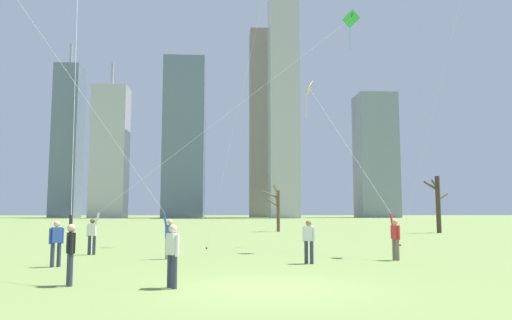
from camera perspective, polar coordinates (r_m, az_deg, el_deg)
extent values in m
plane|color=#7A934C|center=(12.66, 1.60, -15.03)|extent=(400.00, 400.00, 0.00)
cylinder|color=#726656|center=(20.18, 16.52, -10.22)|extent=(0.14, 0.14, 0.85)
cylinder|color=#726656|center=(20.35, 16.12, -10.19)|extent=(0.14, 0.14, 0.85)
cube|color=red|center=(20.22, 16.26, -8.24)|extent=(0.30, 0.39, 0.54)
sphere|color=tan|center=(20.21, 16.23, -7.14)|extent=(0.22, 0.22, 0.22)
cylinder|color=red|center=(20.06, 16.64, -8.35)|extent=(0.09, 0.09, 0.55)
cylinder|color=red|center=(20.38, 15.85, -6.91)|extent=(0.15, 0.22, 0.56)
cube|color=yellow|center=(28.48, 6.39, 8.48)|extent=(0.44, 1.03, 0.96)
cylinder|color=black|center=(28.48, 6.39, 8.48)|extent=(0.37, 0.11, 0.59)
cylinder|color=yellow|center=(28.15, 6.01, 6.42)|extent=(0.02, 0.02, 1.43)
cylinder|color=silver|center=(24.15, 10.34, 2.37)|extent=(1.96, 7.92, 7.27)
cylinder|color=gray|center=(20.31, -9.97, -10.35)|extent=(0.14, 0.14, 0.85)
cylinder|color=gray|center=(20.24, -10.56, -10.35)|extent=(0.14, 0.14, 0.85)
cube|color=#2D4CA5|center=(20.23, -10.23, -8.39)|extent=(0.39, 0.33, 0.54)
sphere|color=beige|center=(20.22, -10.21, -7.28)|extent=(0.22, 0.22, 0.22)
cylinder|color=#2D4CA5|center=(20.30, -9.67, -8.48)|extent=(0.09, 0.09, 0.55)
cylinder|color=#2D4CA5|center=(20.15, -10.77, -7.04)|extent=(0.22, 0.17, 0.56)
cylinder|color=#33384C|center=(13.79, -21.26, -12.11)|extent=(0.14, 0.14, 0.85)
cylinder|color=#33384C|center=(14.01, -21.35, -12.00)|extent=(0.14, 0.14, 0.85)
cube|color=black|center=(13.84, -21.19, -9.20)|extent=(0.32, 0.39, 0.54)
sphere|color=beige|center=(13.82, -21.13, -7.58)|extent=(0.22, 0.22, 0.22)
cylinder|color=black|center=(13.63, -21.12, -9.39)|extent=(0.09, 0.09, 0.55)
cylinder|color=black|center=(14.02, -21.20, -7.21)|extent=(0.16, 0.22, 0.56)
cylinder|color=#33384C|center=(23.19, -19.24, -9.56)|extent=(0.14, 0.14, 0.85)
cylinder|color=#33384C|center=(23.10, -18.73, -9.59)|extent=(0.14, 0.14, 0.85)
cube|color=white|center=(23.11, -18.92, -7.86)|extent=(0.36, 0.24, 0.54)
sphere|color=brown|center=(23.10, -18.89, -6.89)|extent=(0.22, 0.22, 0.22)
cylinder|color=white|center=(23.19, -19.41, -7.92)|extent=(0.09, 0.09, 0.55)
cylinder|color=white|center=(23.02, -18.40, -6.71)|extent=(0.21, 0.12, 0.56)
cube|color=green|center=(26.34, 11.27, 16.18)|extent=(0.89, 0.47, 0.85)
cylinder|color=black|center=(26.34, 11.27, 16.18)|extent=(0.06, 0.39, 0.51)
cylinder|color=green|center=(26.20, 11.13, 14.08)|extent=(0.02, 0.02, 1.31)
cylinder|color=silver|center=(23.42, -2.79, 6.01)|extent=(12.27, 1.36, 10.06)
cylinder|color=#33384C|center=(18.64, -22.43, -10.38)|extent=(0.14, 0.14, 0.85)
cylinder|color=#33384C|center=(18.58, -23.09, -10.37)|extent=(0.14, 0.14, 0.85)
cube|color=#2D4CA5|center=(18.56, -22.67, -8.24)|extent=(0.39, 0.36, 0.54)
sphere|color=beige|center=(18.55, -22.62, -7.03)|extent=(0.22, 0.22, 0.22)
cylinder|color=#2D4CA5|center=(18.62, -22.05, -8.36)|extent=(0.09, 0.09, 0.55)
cylinder|color=#2D4CA5|center=(18.51, -23.31, -8.32)|extent=(0.09, 0.09, 0.55)
cylinder|color=#33384C|center=(12.67, -9.69, -13.00)|extent=(0.14, 0.14, 0.85)
cylinder|color=#33384C|center=(12.86, -10.23, -12.89)|extent=(0.14, 0.14, 0.85)
cube|color=white|center=(12.70, -9.90, -9.83)|extent=(0.37, 0.39, 0.54)
sphere|color=beige|center=(12.68, -9.87, -8.07)|extent=(0.22, 0.22, 0.22)
cylinder|color=white|center=(12.52, -9.39, -10.04)|extent=(0.09, 0.09, 0.55)
cylinder|color=white|center=(12.88, -10.40, -9.91)|extent=(0.09, 0.09, 0.55)
cylinder|color=#33384C|center=(18.39, 6.00, -10.86)|extent=(0.14, 0.14, 0.85)
cylinder|color=#33384C|center=(18.30, 6.65, -10.88)|extent=(0.14, 0.14, 0.85)
cube|color=white|center=(18.30, 6.30, -8.70)|extent=(0.39, 0.35, 0.54)
sphere|color=#9E7051|center=(18.29, 6.29, -7.48)|extent=(0.22, 0.22, 0.22)
cylinder|color=white|center=(18.39, 5.69, -8.80)|extent=(0.09, 0.09, 0.55)
cylinder|color=white|center=(18.22, 6.92, -8.81)|extent=(0.09, 0.09, 0.55)
cylinder|color=silver|center=(27.97, 21.44, 9.99)|extent=(3.59, 4.92, 18.94)
cylinder|color=#3F3833|center=(28.59, 16.80, -9.69)|extent=(0.10, 0.10, 0.08)
cylinder|color=silver|center=(28.44, -0.64, 12.50)|extent=(4.73, 3.29, 21.98)
cylinder|color=#3F3833|center=(25.40, -5.92, -10.40)|extent=(0.10, 0.10, 0.08)
cylinder|color=#423326|center=(46.19, 20.88, -4.96)|extent=(0.41, 0.41, 5.10)
cylinder|color=#423326|center=(45.80, 20.50, -2.70)|extent=(0.96, 0.82, 0.79)
cylinder|color=#423326|center=(47.08, 21.32, -4.11)|extent=(1.59, 1.45, 0.76)
cylinder|color=#423326|center=(45.89, 20.11, -2.92)|extent=(1.41, 0.39, 0.89)
cylinder|color=#423326|center=(45.58, 20.22, -2.92)|extent=(1.50, 0.98, 0.63)
cylinder|color=brown|center=(46.03, 2.67, -6.07)|extent=(0.32, 0.32, 3.93)
cylinder|color=brown|center=(46.48, 2.02, -5.13)|extent=(1.09, 1.13, 0.78)
cylinder|color=brown|center=(46.69, 2.51, -4.99)|extent=(0.26, 1.42, 1.30)
cylinder|color=brown|center=(45.97, 1.79, -4.16)|extent=(1.47, 0.18, 0.71)
cylinder|color=brown|center=(45.30, 2.40, -3.62)|extent=(0.71, 1.60, 0.89)
cube|color=#B2B2B7|center=(134.88, 3.30, 7.57)|extent=(8.07, 8.43, 67.52)
cube|color=gray|center=(146.27, 14.07, 0.50)|extent=(11.23, 10.33, 36.48)
cube|color=#B2B2B7|center=(139.28, -17.01, 0.96)|extent=(9.43, 7.48, 36.72)
cylinder|color=#99999E|center=(143.48, -16.73, 9.63)|extent=(0.80, 0.80, 6.85)
cube|color=slate|center=(151.74, -21.54, 2.16)|extent=(7.29, 7.87, 45.12)
cylinder|color=#99999E|center=(157.39, -21.17, 11.56)|extent=(0.80, 0.80, 6.86)
cube|color=slate|center=(138.25, -8.55, 2.69)|extent=(11.56, 8.89, 45.73)
cube|color=gray|center=(149.19, 1.14, 4.41)|extent=(9.80, 8.43, 58.23)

